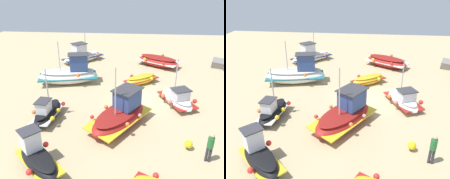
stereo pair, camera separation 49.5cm
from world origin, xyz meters
TOP-DOWN VIEW (x-y plane):
  - ground_plane at (0.00, 0.00)m, footprint 48.34×48.34m
  - fishing_boat_0 at (-2.96, -0.00)m, footprint 2.93×3.35m
  - fishing_boat_1 at (-7.83, 1.90)m, footprint 3.97×4.85m
  - fishing_boat_2 at (3.82, -1.51)m, footprint 5.23×4.41m
  - fishing_boat_3 at (-2.55, -6.46)m, footprint 3.11×5.62m
  - fishing_boat_4 at (0.76, 2.56)m, footprint 3.82×2.74m
  - fishing_boat_5 at (8.07, -5.42)m, footprint 3.14×3.20m
  - fishing_boat_6 at (-8.69, -6.54)m, footprint 4.55×4.62m
  - fishing_boat_8 at (3.61, -6.43)m, footprint 3.42×1.91m
  - person_walking at (6.86, 3.19)m, footprint 0.32×0.32m
  - mooring_buoy_0 at (5.99, 2.37)m, footprint 0.47×0.47m

SIDE VIEW (x-z plane):
  - ground_plane at x=0.00m, z-range 0.00..0.00m
  - mooring_buoy_0 at x=5.99m, z-range 0.06..0.64m
  - fishing_boat_0 at x=-2.96m, z-range 0.00..0.84m
  - fishing_boat_4 at x=0.76m, z-range -1.25..2.22m
  - fishing_boat_8 at x=3.61m, z-range -1.20..2.30m
  - fishing_boat_1 at x=-7.83m, z-range 0.01..1.15m
  - fishing_boat_5 at x=8.07m, z-range -0.39..1.62m
  - fishing_boat_6 at x=-8.69m, z-range -0.95..2.34m
  - fishing_boat_2 at x=3.82m, z-range -1.34..2.85m
  - fishing_boat_3 at x=-2.55m, z-range -1.07..2.80m
  - person_walking at x=6.86m, z-range 0.13..1.86m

